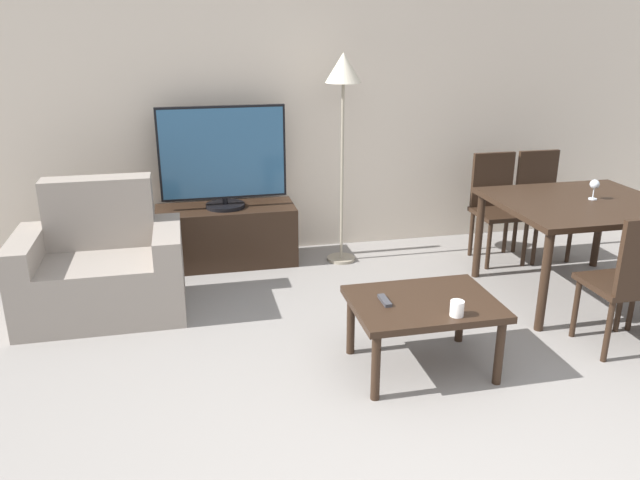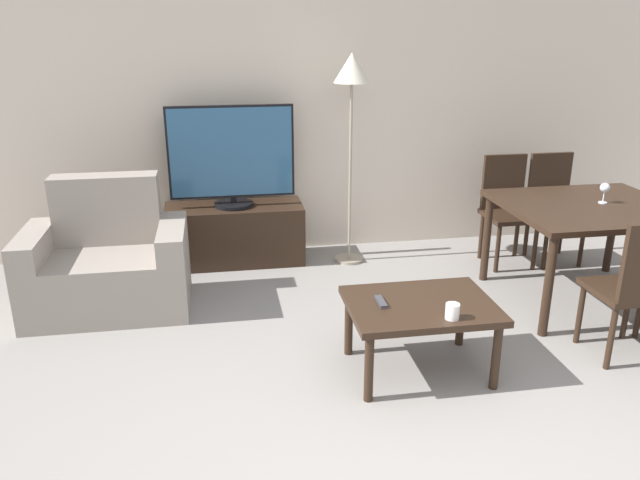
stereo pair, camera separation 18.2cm
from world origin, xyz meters
The scene contains 13 objects.
wall_back centered at (0.00, 3.37, 1.35)m, with size 7.91×0.06×2.70m.
armchair centered at (-1.61, 2.33, 0.32)m, with size 1.10×0.71×0.91m.
tv_stand centered at (-0.69, 3.07, 0.25)m, with size 1.13×0.45×0.49m.
tv centered at (-0.69, 3.07, 0.91)m, with size 1.01×0.32×0.82m.
coffee_table centered at (0.28, 1.13, 0.38)m, with size 0.83×0.62×0.44m.
dining_table centered at (1.76, 1.88, 0.65)m, with size 1.19×1.06×0.73m.
dining_chair_near centered at (1.55, 1.04, 0.50)m, with size 0.40×0.40×0.90m.
dining_chair_far centered at (1.97, 2.72, 0.50)m, with size 0.40×0.40×0.90m.
dining_chair_far_left centered at (1.55, 2.72, 0.50)m, with size 0.40×0.40×0.90m.
floor_lamp centered at (0.26, 2.93, 1.46)m, with size 0.29×0.29×1.71m.
remote_primary centered at (0.06, 1.15, 0.45)m, with size 0.04×0.15×0.02m.
cup_white_near centered at (0.38, 0.90, 0.48)m, with size 0.08×0.08×0.09m.
wine_glass_left centered at (1.86, 1.90, 0.83)m, with size 0.07×0.07×0.15m.
Camera 2 is at (-0.82, -1.94, 1.94)m, focal length 35.00 mm.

